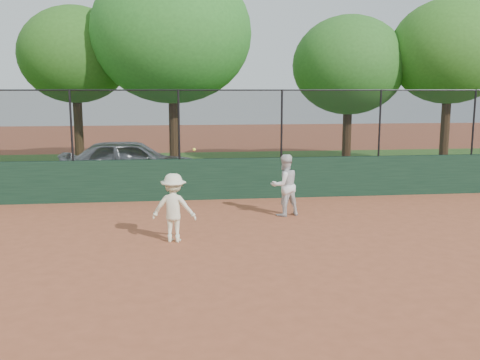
{
  "coord_description": "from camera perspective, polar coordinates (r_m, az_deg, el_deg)",
  "views": [
    {
      "loc": [
        -0.63,
        -9.46,
        3.19
      ],
      "look_at": [
        0.8,
        2.2,
        1.2
      ],
      "focal_mm": 40.0,
      "sensor_mm": 36.0,
      "label": 1
    }
  ],
  "objects": [
    {
      "name": "tree_3",
      "position": [
        22.51,
        11.56,
        11.88
      ],
      "size": [
        4.6,
        4.18,
        6.16
      ],
      "color": "#3D2414",
      "rests_on": "ground"
    },
    {
      "name": "back_wall",
      "position": [
        15.68,
        -4.6,
        0.08
      ],
      "size": [
        26.0,
        0.2,
        1.2
      ],
      "primitive_type": "cube",
      "color": "#183522",
      "rests_on": "ground"
    },
    {
      "name": "tree_4",
      "position": [
        23.15,
        21.48,
        12.61
      ],
      "size": [
        4.75,
        4.32,
        6.73
      ],
      "color": "#422A17",
      "rests_on": "ground"
    },
    {
      "name": "ground",
      "position": [
        10.0,
        -3.05,
        -9.0
      ],
      "size": [
        80.0,
        80.0,
        0.0
      ],
      "primitive_type": "plane",
      "color": "#A25234",
      "rests_on": "ground"
    },
    {
      "name": "tree_2",
      "position": [
        21.04,
        -7.31,
        15.23
      ],
      "size": [
        6.08,
        5.53,
        7.91
      ],
      "color": "#402A17",
      "rests_on": "ground"
    },
    {
      "name": "player_second",
      "position": [
        13.65,
        4.77,
        -0.55
      ],
      "size": [
        0.92,
        0.82,
        1.58
      ],
      "primitive_type": "imported",
      "rotation": [
        0.0,
        0.0,
        3.48
      ],
      "color": "silver",
      "rests_on": "ground"
    },
    {
      "name": "fence_assembly",
      "position": [
        15.5,
        -4.78,
        6.05
      ],
      "size": [
        26.0,
        0.06,
        2.0
      ],
      "color": "black",
      "rests_on": "back_wall"
    },
    {
      "name": "tree_1",
      "position": [
        22.33,
        -17.2,
        12.61
      ],
      "size": [
        4.33,
        3.94,
        6.41
      ],
      "color": "#412C16",
      "rests_on": "ground"
    },
    {
      "name": "player_main",
      "position": [
        11.37,
        -7.08,
        -2.95
      ],
      "size": [
        1.04,
        0.8,
        2.03
      ],
      "color": "white",
      "rests_on": "ground"
    },
    {
      "name": "grass_strip",
      "position": [
        21.7,
        -5.26,
        1.12
      ],
      "size": [
        36.0,
        12.0,
        0.01
      ],
      "primitive_type": "cube",
      "color": "#29551A",
      "rests_on": "ground"
    },
    {
      "name": "parked_car",
      "position": [
        18.25,
        -11.51,
        1.87
      ],
      "size": [
        4.72,
        2.05,
        1.59
      ],
      "primitive_type": "imported",
      "rotation": [
        0.0,
        0.0,
        1.61
      ],
      "color": "#A2A6AB",
      "rests_on": "ground"
    }
  ]
}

